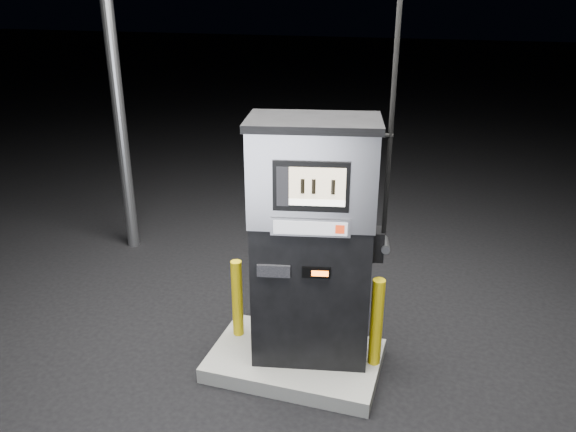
% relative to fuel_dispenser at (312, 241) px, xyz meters
% --- Properties ---
extents(ground, '(80.00, 80.00, 0.00)m').
position_rel_fuel_dispenser_xyz_m(ground, '(-0.13, -0.10, -1.31)').
color(ground, black).
rests_on(ground, ground).
extents(pump_island, '(1.60, 1.00, 0.15)m').
position_rel_fuel_dispenser_xyz_m(pump_island, '(-0.13, -0.10, -1.24)').
color(pump_island, slate).
rests_on(pump_island, ground).
extents(fuel_dispenser, '(1.31, 0.89, 4.70)m').
position_rel_fuel_dispenser_xyz_m(fuel_dispenser, '(0.00, 0.00, 0.00)').
color(fuel_dispenser, black).
rests_on(fuel_dispenser, pump_island).
extents(bollard_left, '(0.13, 0.13, 0.81)m').
position_rel_fuel_dispenser_xyz_m(bollard_left, '(-0.77, 0.06, -0.76)').
color(bollard_left, gold).
rests_on(bollard_left, pump_island).
extents(bollard_right, '(0.15, 0.15, 0.87)m').
position_rel_fuel_dispenser_xyz_m(bollard_right, '(0.61, -0.00, -0.73)').
color(bollard_right, gold).
rests_on(bollard_right, pump_island).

